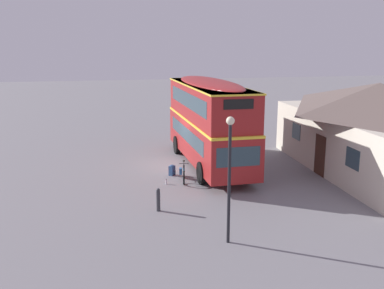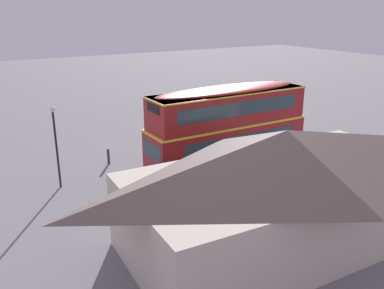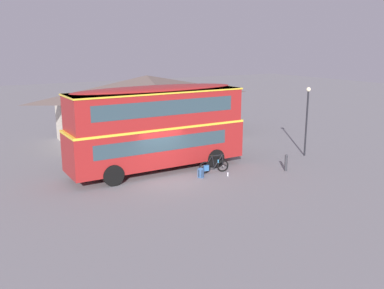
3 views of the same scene
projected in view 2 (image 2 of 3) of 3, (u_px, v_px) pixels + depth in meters
ground_plane at (219, 156)px, 26.50m from camera, size 120.00×120.00×0.00m
double_decker_bus at (228, 122)px, 24.32m from camera, size 10.05×2.73×4.79m
touring_bicycle at (176, 156)px, 25.43m from camera, size 1.75×0.54×1.05m
backpack_on_ground at (188, 153)px, 26.28m from camera, size 0.39×0.38×0.56m
water_bottle_clear_plastic at (164, 157)px, 26.10m from camera, size 0.08×0.08×0.25m
pub_building at (283, 186)px, 16.22m from camera, size 13.07×7.00×4.73m
street_lamp at (56, 138)px, 21.13m from camera, size 0.28×0.28×4.38m
kerb_bollard at (108, 156)px, 25.05m from camera, size 0.16×0.16×0.97m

